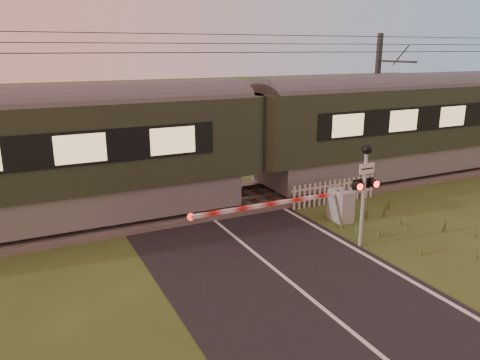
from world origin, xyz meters
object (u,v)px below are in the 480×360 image
boom_gate (334,205)px  crossing_signal (365,177)px  train (247,138)px  catenary_mast (377,98)px  picket_fence (334,192)px

boom_gate → crossing_signal: crossing_signal is taller
boom_gate → train: bearing=113.2°
boom_gate → crossing_signal: bearing=-104.8°
boom_gate → crossing_signal: size_ratio=2.09×
crossing_signal → catenary_mast: bearing=46.8°
crossing_signal → picket_fence: (1.74, 3.57, -1.66)m
train → catenary_mast: 8.51m
picket_fence → catenary_mast: size_ratio=0.60×
picket_fence → catenary_mast: catenary_mast is taller
train → boom_gate: bearing=-66.8°
train → picket_fence: size_ratio=12.16×
boom_gate → catenary_mast: 9.18m
boom_gate → catenary_mast: catenary_mast is taller
train → catenary_mast: (8.17, 2.22, 0.89)m
catenary_mast → picket_fence: bearing=-143.0°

